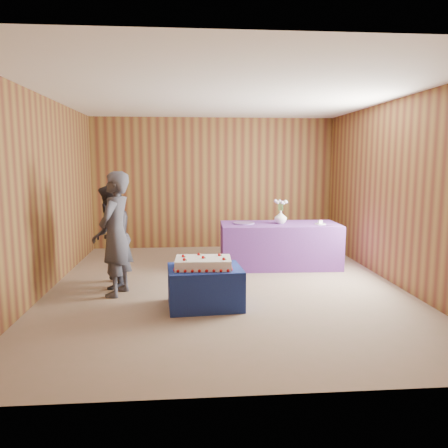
{
  "coord_description": "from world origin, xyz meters",
  "views": [
    {
      "loc": [
        -0.53,
        -6.13,
        1.8
      ],
      "look_at": [
        -0.02,
        0.1,
        0.9
      ],
      "focal_mm": 35.0,
      "sensor_mm": 36.0,
      "label": 1
    }
  ],
  "objects": [
    {
      "name": "flower_spray",
      "position": [
        1.04,
        1.15,
        1.12
      ],
      "size": [
        0.24,
        0.24,
        0.18
      ],
      "color": "#2B5B24",
      "rests_on": "vase"
    },
    {
      "name": "knife",
      "position": [
        1.72,
        0.83,
        0.75
      ],
      "size": [
        0.26,
        0.06,
        0.0
      ],
      "primitive_type": "cube",
      "rotation": [
        0.0,
        0.0,
        -0.15
      ],
      "color": "silver",
      "rests_on": "serving_table"
    },
    {
      "name": "sheet_cake",
      "position": [
        -0.35,
        -0.87,
        0.56
      ],
      "size": [
        0.73,
        0.52,
        0.16
      ],
      "rotation": [
        0.0,
        0.0,
        -0.04
      ],
      "color": "white",
      "rests_on": "cake_table"
    },
    {
      "name": "vase",
      "position": [
        1.04,
        1.15,
        0.86
      ],
      "size": [
        0.26,
        0.26,
        0.22
      ],
      "primitive_type": "imported",
      "rotation": [
        0.0,
        0.0,
        -0.31
      ],
      "color": "silver",
      "rests_on": "serving_table"
    },
    {
      "name": "room_shell",
      "position": [
        0.0,
        0.0,
        1.8
      ],
      "size": [
        5.04,
        6.04,
        2.72
      ],
      "color": "brown",
      "rests_on": "ground"
    },
    {
      "name": "cake_table",
      "position": [
        -0.33,
        -0.85,
        0.25
      ],
      "size": [
        0.95,
        0.77,
        0.5
      ],
      "primitive_type": "cube",
      "rotation": [
        0.0,
        0.0,
        0.08
      ],
      "color": "navy",
      "rests_on": "ground"
    },
    {
      "name": "guest_right",
      "position": [
        -1.64,
        0.13,
        0.74
      ],
      "size": [
        0.61,
        0.76,
        1.48
      ],
      "primitive_type": "imported",
      "rotation": [
        0.0,
        0.0,
        -1.5
      ],
      "color": "#302E38",
      "rests_on": "ground"
    },
    {
      "name": "platter",
      "position": [
        0.41,
        1.18,
        0.76
      ],
      "size": [
        0.41,
        0.41,
        0.02
      ],
      "primitive_type": "cylinder",
      "rotation": [
        0.0,
        0.0,
        0.15
      ],
      "color": "#7450A0",
      "rests_on": "serving_table"
    },
    {
      "name": "plate",
      "position": [
        1.69,
        1.01,
        0.76
      ],
      "size": [
        0.21,
        0.21,
        0.01
      ],
      "primitive_type": "cylinder",
      "rotation": [
        0.0,
        0.0,
        -0.13
      ],
      "color": "silver",
      "rests_on": "serving_table"
    },
    {
      "name": "ground",
      "position": [
        0.0,
        0.0,
        0.0
      ],
      "size": [
        6.0,
        6.0,
        0.0
      ],
      "primitive_type": "plane",
      "color": "#856B5C",
      "rests_on": "ground"
    },
    {
      "name": "guest_left",
      "position": [
        -1.5,
        -0.27,
        0.84
      ],
      "size": [
        0.55,
        0.7,
        1.68
      ],
      "primitive_type": "imported",
      "rotation": [
        0.0,
        0.0,
        -1.85
      ],
      "color": "#3C3D48",
      "rests_on": "ground"
    },
    {
      "name": "cake_slice",
      "position": [
        1.69,
        1.01,
        0.79
      ],
      "size": [
        0.07,
        0.06,
        0.08
      ],
      "rotation": [
        0.0,
        0.0,
        0.09
      ],
      "color": "white",
      "rests_on": "plate"
    },
    {
      "name": "serving_table",
      "position": [
        1.03,
        1.15,
        0.38
      ],
      "size": [
        2.03,
        0.96,
        0.75
      ],
      "primitive_type": "cube",
      "rotation": [
        0.0,
        0.0,
        -0.03
      ],
      "color": "#65338D",
      "rests_on": "ground"
    }
  ]
}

